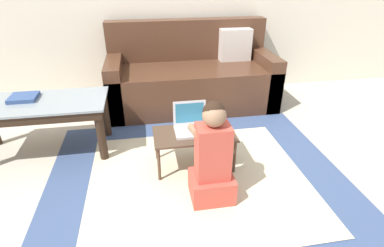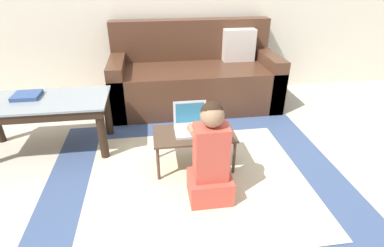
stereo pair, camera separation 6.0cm
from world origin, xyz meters
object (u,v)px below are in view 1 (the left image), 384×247
Objects in this scene: couch at (192,78)px; coffee_table at (39,110)px; laptop at (191,127)px; person_seated at (212,159)px; book_on_table at (24,97)px; computer_mouse at (217,128)px; laptop_desk at (194,137)px.

coffee_table is at bearing -150.22° from couch.
coffee_table is at bearing 162.09° from laptop.
person_seated reaches higher than laptop.
couch reaches higher than book_on_table.
coffee_table is 11.12× the size of computer_mouse.
couch is at bearing 29.78° from coffee_table.
couch is 18.56× the size of computer_mouse.
person_seated is (0.05, -0.39, 0.05)m from laptop_desk.
couch is at bearing 25.87° from book_on_table.
couch is 1.64m from coffee_table.
laptop is (-0.02, 0.04, 0.07)m from laptop_desk.
computer_mouse is at bearing 71.91° from person_seated.
coffee_table is 1.27m from laptop.
book_on_table is (-1.54, -0.75, 0.18)m from couch.
laptop_desk is 0.19m from computer_mouse.
book_on_table reaches higher than laptop_desk.
couch is at bearing 79.90° from laptop.
coffee_table is 5.17× the size of book_on_table.
coffee_table is at bearing 163.24° from computer_mouse.
person_seated is 1.67m from book_on_table.
coffee_table is 0.16m from book_on_table.
laptop_desk is (-0.19, -1.25, -0.04)m from couch.
book_on_table reaches higher than coffee_table.
couch is at bearing 85.07° from person_seated.
coffee_table is (-1.42, -0.82, 0.09)m from couch.
couch is 8.64× the size of book_on_table.
laptop is at bearing 114.83° from laptop_desk.
couch is 1.72m from book_on_table.
couch reaches higher than coffee_table.
laptop is at bearing 170.35° from computer_mouse.
laptop is at bearing 99.72° from person_seated.
coffee_table is 1.53m from person_seated.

